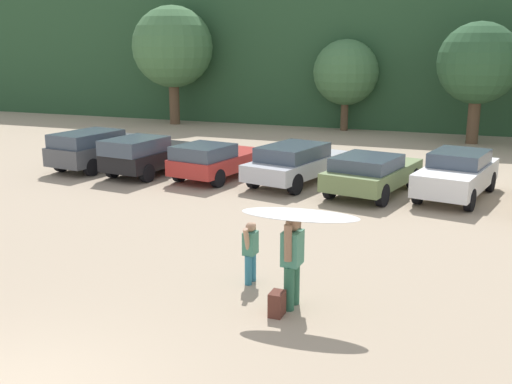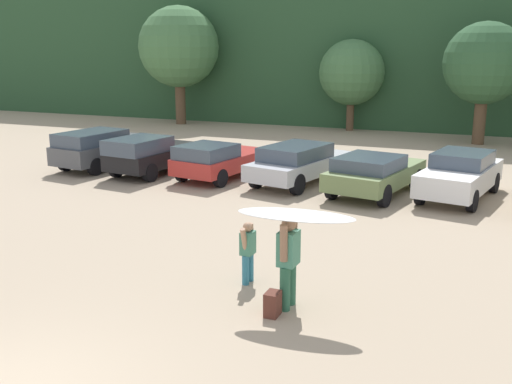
% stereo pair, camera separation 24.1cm
% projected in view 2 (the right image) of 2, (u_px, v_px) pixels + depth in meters
% --- Properties ---
extents(hillside_ridge, '(108.00, 12.00, 8.62)m').
position_uv_depth(hillside_ridge, '(406.00, 52.00, 38.28)').
color(hillside_ridge, '#284C2D').
rests_on(hillside_ridge, ground_plane).
extents(tree_far_left, '(4.82, 4.82, 7.04)m').
position_uv_depth(tree_far_left, '(179.00, 47.00, 35.84)').
color(tree_far_left, brown).
rests_on(tree_far_left, ground_plane).
extents(tree_center_right, '(3.64, 3.64, 5.07)m').
position_uv_depth(tree_center_right, '(352.00, 73.00, 33.25)').
color(tree_center_right, brown).
rests_on(tree_center_right, ground_plane).
extents(tree_far_right, '(3.90, 3.90, 5.85)m').
position_uv_depth(tree_far_right, '(485.00, 64.00, 28.45)').
color(tree_far_right, brown).
rests_on(tree_far_right, ground_plane).
extents(parked_car_dark_gray, '(2.37, 4.82, 1.52)m').
position_uv_depth(parked_car_dark_gray, '(104.00, 147.00, 23.64)').
color(parked_car_dark_gray, '#4C4F54').
rests_on(parked_car_dark_gray, ground_plane).
extents(parked_car_black, '(2.22, 4.40, 1.47)m').
position_uv_depth(parked_car_black, '(151.00, 154.00, 22.41)').
color(parked_car_black, black).
rests_on(parked_car_black, ground_plane).
extents(parked_car_red, '(2.49, 4.22, 1.35)m').
position_uv_depth(parked_car_red, '(219.00, 160.00, 21.64)').
color(parked_car_red, '#B72D28').
rests_on(parked_car_red, ground_plane).
extents(parked_car_silver, '(2.75, 4.78, 1.40)m').
position_uv_depth(parked_car_silver, '(298.00, 162.00, 20.85)').
color(parked_car_silver, silver).
rests_on(parked_car_silver, ground_plane).
extents(parked_car_olive_green, '(2.73, 4.47, 1.33)m').
position_uv_depth(parked_car_olive_green, '(374.00, 173.00, 19.31)').
color(parked_car_olive_green, '#6B7F4C').
rests_on(parked_car_olive_green, ground_plane).
extents(parked_car_white, '(2.49, 4.53, 1.47)m').
position_uv_depth(parked_car_white, '(460.00, 174.00, 18.89)').
color(parked_car_white, white).
rests_on(parked_car_white, ground_plane).
extents(person_adult, '(0.33, 0.67, 1.74)m').
position_uv_depth(person_adult, '(288.00, 257.00, 10.92)').
color(person_adult, '#26593F').
rests_on(person_adult, ground_plane).
extents(person_child, '(0.25, 0.56, 1.29)m').
position_uv_depth(person_child, '(248.00, 249.00, 12.12)').
color(person_child, teal).
rests_on(person_child, ground_plane).
extents(surfboard_white, '(2.21, 0.79, 0.14)m').
position_uv_depth(surfboard_white, '(296.00, 215.00, 10.66)').
color(surfboard_white, white).
extents(backpack_dropped, '(0.24, 0.34, 0.45)m').
position_uv_depth(backpack_dropped, '(273.00, 304.00, 10.74)').
color(backpack_dropped, '#592D23').
rests_on(backpack_dropped, ground_plane).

